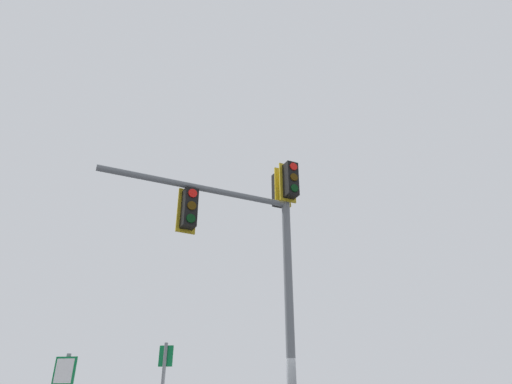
# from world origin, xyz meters

# --- Properties ---
(signal_mast_assembly) EXTENTS (3.85, 3.40, 7.13)m
(signal_mast_assembly) POSITION_xyz_m (-0.25, -0.19, 5.03)
(signal_mast_assembly) COLOR slate
(signal_mast_assembly) RESTS_ON ground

